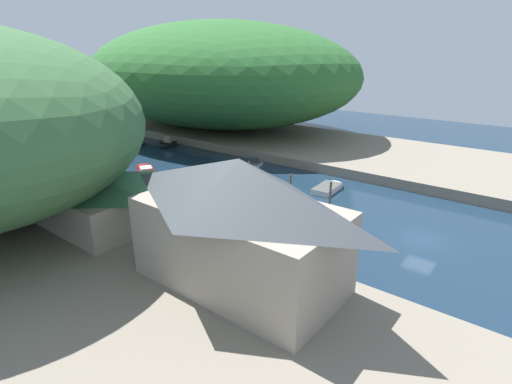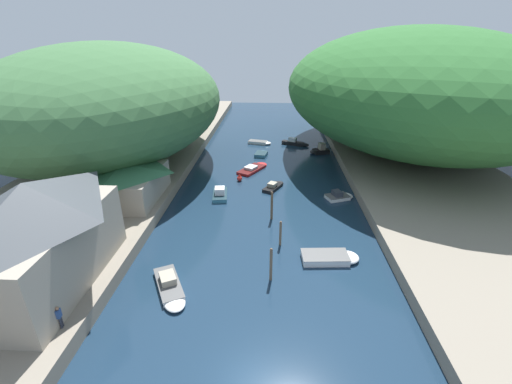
{
  "view_description": "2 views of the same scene",
  "coord_description": "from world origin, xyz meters",
  "px_view_note": "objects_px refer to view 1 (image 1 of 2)",
  "views": [
    {
      "loc": [
        -33.66,
        -7.83,
        15.85
      ],
      "look_at": [
        -2.4,
        16.61,
        1.41
      ],
      "focal_mm": 28.0,
      "sensor_mm": 36.0,
      "label": 1
    },
    {
      "loc": [
        0.89,
        -13.8,
        18.84
      ],
      "look_at": [
        -1.07,
        24.51,
        1.38
      ],
      "focal_mm": 24.0,
      "sensor_mm": 36.0,
      "label": 2
    }
  ],
  "objects_px": {
    "boathouse_shed": "(104,199)",
    "boat_near_quay": "(121,159)",
    "boat_far_right_bank": "(92,153)",
    "boat_navy_launch": "(303,241)",
    "boat_far_upstream": "(145,169)",
    "boat_yellow_tender": "(329,187)",
    "boat_small_dinghy": "(167,143)",
    "boat_white_cruiser": "(198,173)",
    "boat_open_rowboat": "(171,191)",
    "person_on_quay": "(328,268)",
    "boat_cabin_cruiser": "(130,144)",
    "boat_moored_right": "(255,163)",
    "channel_buoy_near": "(157,178)",
    "waterfront_building": "(240,221)"
  },
  "relations": [
    {
      "from": "boat_far_right_bank",
      "to": "boat_far_upstream",
      "type": "relative_size",
      "value": 0.71
    },
    {
      "from": "boathouse_shed",
      "to": "boat_cabin_cruiser",
      "type": "bearing_deg",
      "value": 51.41
    },
    {
      "from": "boat_small_dinghy",
      "to": "boat_cabin_cruiser",
      "type": "distance_m",
      "value": 6.21
    },
    {
      "from": "boat_yellow_tender",
      "to": "boat_cabin_cruiser",
      "type": "bearing_deg",
      "value": 178.14
    },
    {
      "from": "boat_near_quay",
      "to": "boat_cabin_cruiser",
      "type": "bearing_deg",
      "value": 56.21
    },
    {
      "from": "boat_navy_launch",
      "to": "boat_moored_right",
      "type": "height_order",
      "value": "boat_moored_right"
    },
    {
      "from": "boat_far_upstream",
      "to": "boat_yellow_tender",
      "type": "bearing_deg",
      "value": -40.36
    },
    {
      "from": "waterfront_building",
      "to": "boat_near_quay",
      "type": "bearing_deg",
      "value": 67.01
    },
    {
      "from": "boat_open_rowboat",
      "to": "boat_small_dinghy",
      "type": "bearing_deg",
      "value": 44.02
    },
    {
      "from": "boat_small_dinghy",
      "to": "person_on_quay",
      "type": "relative_size",
      "value": 2.17
    },
    {
      "from": "boat_near_quay",
      "to": "person_on_quay",
      "type": "xyz_separation_m",
      "value": [
        -11.76,
        -40.65,
        1.98
      ]
    },
    {
      "from": "boat_white_cruiser",
      "to": "person_on_quay",
      "type": "xyz_separation_m",
      "value": [
        -13.97,
        -26.57,
        1.98
      ]
    },
    {
      "from": "waterfront_building",
      "to": "boat_far_upstream",
      "type": "xyz_separation_m",
      "value": [
        14.35,
        29.01,
        -5.39
      ]
    },
    {
      "from": "boat_cabin_cruiser",
      "to": "boat_near_quay",
      "type": "distance_m",
      "value": 8.93
    },
    {
      "from": "boat_open_rowboat",
      "to": "person_on_quay",
      "type": "height_order",
      "value": "person_on_quay"
    },
    {
      "from": "boat_small_dinghy",
      "to": "boat_white_cruiser",
      "type": "relative_size",
      "value": 0.83
    },
    {
      "from": "boat_navy_launch",
      "to": "person_on_quay",
      "type": "relative_size",
      "value": 3.45
    },
    {
      "from": "boat_yellow_tender",
      "to": "channel_buoy_near",
      "type": "bearing_deg",
      "value": -154.92
    },
    {
      "from": "boat_moored_right",
      "to": "person_on_quay",
      "type": "height_order",
      "value": "person_on_quay"
    },
    {
      "from": "waterfront_building",
      "to": "boat_far_upstream",
      "type": "relative_size",
      "value": 2.14
    },
    {
      "from": "boat_yellow_tender",
      "to": "boat_navy_launch",
      "type": "height_order",
      "value": "boat_navy_launch"
    },
    {
      "from": "boat_white_cruiser",
      "to": "boat_open_rowboat",
      "type": "height_order",
      "value": "boat_open_rowboat"
    },
    {
      "from": "boat_white_cruiser",
      "to": "boat_moored_right",
      "type": "height_order",
      "value": "boat_moored_right"
    },
    {
      "from": "boat_yellow_tender",
      "to": "channel_buoy_near",
      "type": "xyz_separation_m",
      "value": [
        -10.32,
        18.6,
        0.12
      ]
    },
    {
      "from": "boat_small_dinghy",
      "to": "person_on_quay",
      "type": "bearing_deg",
      "value": 136.59
    },
    {
      "from": "channel_buoy_near",
      "to": "waterfront_building",
      "type": "bearing_deg",
      "value": -117.42
    },
    {
      "from": "boat_far_right_bank",
      "to": "boat_navy_launch",
      "type": "distance_m",
      "value": 42.63
    },
    {
      "from": "boat_yellow_tender",
      "to": "boat_moored_right",
      "type": "xyz_separation_m",
      "value": [
        2.99,
        13.44,
        0.01
      ]
    },
    {
      "from": "boat_far_right_bank",
      "to": "boat_navy_launch",
      "type": "xyz_separation_m",
      "value": [
        -5.66,
        -42.25,
        0.07
      ]
    },
    {
      "from": "boat_small_dinghy",
      "to": "boat_far_right_bank",
      "type": "relative_size",
      "value": 0.79
    },
    {
      "from": "waterfront_building",
      "to": "boat_yellow_tender",
      "type": "height_order",
      "value": "waterfront_building"
    },
    {
      "from": "boat_yellow_tender",
      "to": "boat_cabin_cruiser",
      "type": "xyz_separation_m",
      "value": [
        -1.34,
        36.83,
        0.1
      ]
    },
    {
      "from": "boat_cabin_cruiser",
      "to": "person_on_quay",
      "type": "relative_size",
      "value": 3.16
    },
    {
      "from": "boat_cabin_cruiser",
      "to": "boat_navy_launch",
      "type": "height_order",
      "value": "boat_cabin_cruiser"
    },
    {
      "from": "boat_cabin_cruiser",
      "to": "boat_far_upstream",
      "type": "relative_size",
      "value": 0.82
    },
    {
      "from": "boat_small_dinghy",
      "to": "boat_near_quay",
      "type": "distance_m",
      "value": 10.29
    },
    {
      "from": "boat_yellow_tender",
      "to": "boat_navy_launch",
      "type": "bearing_deg",
      "value": -74.28
    },
    {
      "from": "boat_white_cruiser",
      "to": "boat_cabin_cruiser",
      "type": "bearing_deg",
      "value": 106.45
    },
    {
      "from": "boat_near_quay",
      "to": "boat_far_upstream",
      "type": "height_order",
      "value": "boat_far_upstream"
    },
    {
      "from": "boathouse_shed",
      "to": "boat_near_quay",
      "type": "relative_size",
      "value": 2.83
    },
    {
      "from": "boat_yellow_tender",
      "to": "boat_far_right_bank",
      "type": "bearing_deg",
      "value": -171.75
    },
    {
      "from": "boat_open_rowboat",
      "to": "boat_far_upstream",
      "type": "bearing_deg",
      "value": 61.71
    },
    {
      "from": "boathouse_shed",
      "to": "boat_white_cruiser",
      "type": "relative_size",
      "value": 2.34
    },
    {
      "from": "boat_near_quay",
      "to": "boat_far_upstream",
      "type": "bearing_deg",
      "value": -87.29
    },
    {
      "from": "boat_moored_right",
      "to": "boat_open_rowboat",
      "type": "relative_size",
      "value": 0.76
    },
    {
      "from": "person_on_quay",
      "to": "boat_small_dinghy",
      "type": "bearing_deg",
      "value": -36.69
    },
    {
      "from": "boat_far_upstream",
      "to": "waterfront_building",
      "type": "bearing_deg",
      "value": -86.88
    },
    {
      "from": "boat_navy_launch",
      "to": "boat_open_rowboat",
      "type": "bearing_deg",
      "value": -121.2
    },
    {
      "from": "boathouse_shed",
      "to": "boat_yellow_tender",
      "type": "relative_size",
      "value": 1.92
    },
    {
      "from": "boat_small_dinghy",
      "to": "boat_far_upstream",
      "type": "height_order",
      "value": "boat_small_dinghy"
    }
  ]
}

